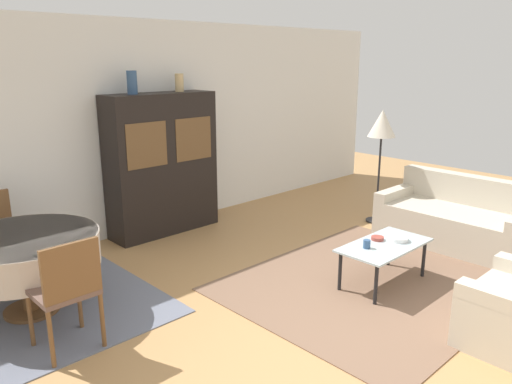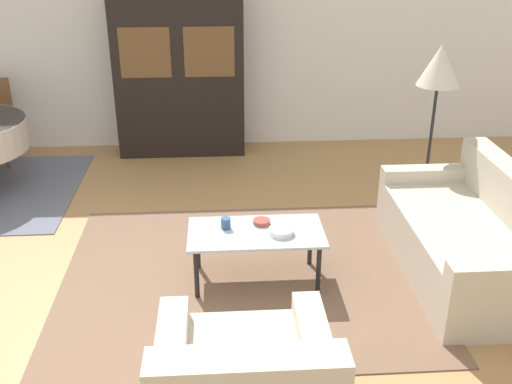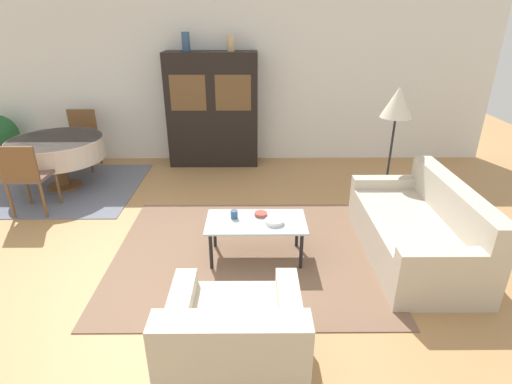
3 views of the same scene
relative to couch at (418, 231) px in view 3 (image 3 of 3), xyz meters
The scene contains 17 objects.
ground_plane 2.80m from the couch, behind, with size 14.00×14.00×0.00m, color tan.
wall_back 4.31m from the couch, 131.00° to the left, with size 10.00×0.06×2.70m.
area_rug 1.78m from the couch, behind, with size 2.79×2.32×0.01m.
dining_rug 4.79m from the couch, 157.83° to the left, with size 2.06×1.94×0.01m.
couch is the anchor object (origin of this frame).
armchair 2.37m from the couch, 140.24° to the right, with size 0.92×0.91×0.78m.
coffee_table 1.67m from the couch, behind, with size 1.01×0.53×0.42m.
display_cabinet 3.77m from the couch, 129.16° to the left, with size 1.45×0.46×1.81m.
dining_table 4.85m from the couch, 157.46° to the left, with size 1.28×1.28×0.72m.
dining_chair_near 4.59m from the couch, 167.40° to the left, with size 0.44×0.44×0.92m.
dining_chair_far 5.23m from the couch, 148.76° to the left, with size 0.44×0.44×0.92m.
floor_lamp 1.54m from the couch, 89.25° to the left, with size 0.38×0.38×1.56m.
cup 1.90m from the couch, behind, with size 0.07×0.07×0.08m.
bowl 1.49m from the couch, behind, with size 0.18×0.18×0.04m.
bowl_small 1.63m from the couch, behind, with size 0.13×0.13×0.03m.
vase_tall 4.29m from the couch, 133.22° to the left, with size 0.12×0.12×0.28m.
vase_short 3.88m from the couch, 125.14° to the left, with size 0.11×0.11×0.23m.
Camera 3 is at (1.06, -3.08, 2.34)m, focal length 28.00 mm.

